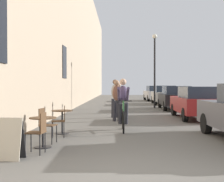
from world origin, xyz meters
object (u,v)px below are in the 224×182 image
sandwich_board_sign (9,139)px  parked_car_fourth (164,95)px  cafe_table_near (43,126)px  cafe_chair_near_toward_street (39,130)px  cafe_table_mid (62,117)px  pedestrian_mid (115,96)px  cafe_chair_near_toward_wall (45,123)px  cafe_chair_mid_toward_street (61,119)px  parked_car_third (175,97)px  street_lamp (155,61)px  pedestrian_near (117,98)px  cyclist_on_bicycle (123,106)px  pedestrian_far (119,96)px  parked_car_second (197,102)px  parked_car_fifth (155,93)px

sandwich_board_sign → parked_car_fourth: parked_car_fourth is taller
cafe_table_near → cafe_chair_near_toward_street: bearing=-83.5°
cafe_table_mid → pedestrian_mid: bearing=71.8°
cafe_chair_near_toward_wall → cafe_chair_mid_toward_street: same height
cafe_chair_mid_toward_street → parked_car_third: parked_car_third is taller
cafe_chair_near_toward_street → pedestrian_mid: (1.57, 7.53, 0.48)m
pedestrian_mid → parked_car_fourth: size_ratio=0.42×
street_lamp → pedestrian_near: bearing=-108.1°
parked_car_third → cafe_table_near: bearing=-114.3°
cafe_table_mid → cafe_chair_near_toward_wall: bearing=-95.6°
cafe_chair_near_toward_street → cyclist_on_bicycle: 4.01m
cyclist_on_bicycle → pedestrian_far: bearing=91.1°
cafe_chair_near_toward_street → pedestrian_far: size_ratio=0.55×
cafe_table_mid → sandwich_board_sign: 3.29m
pedestrian_mid → sandwich_board_sign: bearing=-104.2°
cyclist_on_bicycle → street_lamp: bearing=77.5°
street_lamp → pedestrian_far: bearing=-121.9°
cafe_chair_near_toward_street → parked_car_fourth: bearing=73.2°
cafe_table_near → pedestrian_mid: 7.07m
cafe_table_mid → parked_car_second: 6.79m
cafe_chair_near_toward_street → cafe_table_near: bearing=96.5°
pedestrian_far → street_lamp: (2.38, 3.82, 2.20)m
parked_car_second → parked_car_fourth: parked_car_fourth is taller
cafe_table_near → parked_car_third: bearing=65.7°
cafe_chair_near_toward_wall → sandwich_board_sign: (-0.31, -1.74, -0.10)m
cafe_chair_mid_toward_street → parked_car_fifth: parked_car_fifth is taller
pedestrian_near → parked_car_fifth: bearing=78.1°
cafe_chair_near_toward_street → cafe_table_mid: size_ratio=1.24×
cafe_chair_near_toward_wall → parked_car_fifth: parked_car_fifth is taller
pedestrian_mid → street_lamp: (2.57, 6.19, 2.11)m
parked_car_third → cyclist_on_bicycle: bearing=-110.7°
sandwich_board_sign → street_lamp: 15.18m
sandwich_board_sign → parked_car_third: (5.69, 12.90, 0.34)m
cafe_chair_near_toward_street → pedestrian_mid: bearing=78.2°
cafe_table_mid → parked_car_fifth: bearing=75.6°
cafe_table_near → street_lamp: size_ratio=0.15×
pedestrian_near → pedestrian_far: 3.78m
sandwich_board_sign → cyclist_on_bicycle: (2.33, 4.03, 0.39)m
cyclist_on_bicycle → street_lamp: size_ratio=0.36×
cafe_table_mid → cyclist_on_bicycle: bearing=22.3°
pedestrian_near → street_lamp: 8.27m
parked_car_second → cafe_table_near: bearing=-129.3°
parked_car_third → parked_car_fourth: parked_car_fourth is taller
cafe_chair_near_toward_wall → parked_car_fifth: size_ratio=0.21×
pedestrian_near → parked_car_fourth: pedestrian_near is taller
cafe_chair_near_toward_street → parked_car_fourth: 18.63m
parked_car_second → cafe_table_mid: bearing=-140.1°
cyclist_on_bicycle → street_lamp: (2.26, 10.19, 2.30)m
parked_car_fifth → cafe_table_near: bearing=-103.3°
cafe_table_near → parked_car_fourth: bearing=72.4°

